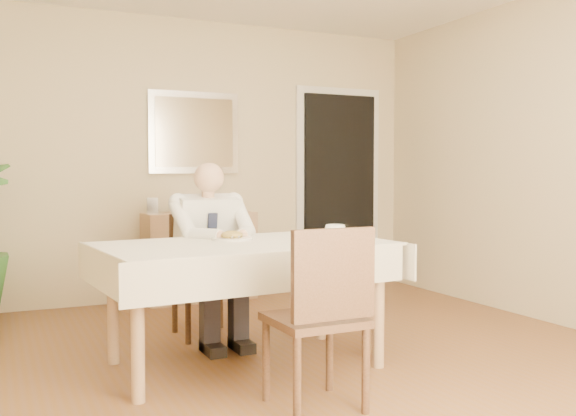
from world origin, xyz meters
name	(u,v)px	position (x,y,z in m)	size (l,w,h in m)	color
room	(313,151)	(0.00, 0.00, 1.30)	(5.00, 5.02, 2.60)	brown
doorway	(339,190)	(1.55, 2.46, 1.00)	(0.96, 0.07, 2.10)	silver
mirror	(194,133)	(0.01, 2.47, 1.55)	(0.86, 0.04, 0.76)	silver
dining_table	(244,256)	(-0.33, 0.27, 0.67)	(1.80, 1.17, 0.75)	#9C7754
chair_far	(202,267)	(-0.33, 1.14, 0.49)	(0.42, 0.42, 0.87)	#472D1D
chair_near	(322,308)	(-0.26, -0.62, 0.51)	(0.44, 0.44, 0.91)	#472D1D
seated_man	(214,243)	(-0.33, 0.86, 0.69)	(0.48, 0.72, 1.24)	white
plate	(232,239)	(-0.35, 0.44, 0.76)	(0.26, 0.26, 0.02)	white
food	(232,235)	(-0.35, 0.44, 0.78)	(0.14, 0.14, 0.06)	olive
knife	(241,237)	(-0.31, 0.38, 0.78)	(0.01, 0.01, 0.13)	silver
fork	(229,237)	(-0.39, 0.38, 0.78)	(0.01, 0.01, 0.13)	silver
coffee_mug	(335,233)	(0.22, 0.12, 0.80)	(0.13, 0.13, 0.10)	white
sideboard	(200,256)	(0.01, 2.32, 0.41)	(1.02, 0.35, 0.81)	#9C7754
photo_frame_left	(152,206)	(-0.41, 2.35, 0.88)	(0.10, 0.02, 0.14)	silver
photo_frame_center	(181,205)	(-0.15, 2.34, 0.88)	(0.10, 0.02, 0.14)	silver
photo_frame_right	(204,204)	(0.07, 2.37, 0.88)	(0.10, 0.02, 0.14)	silver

